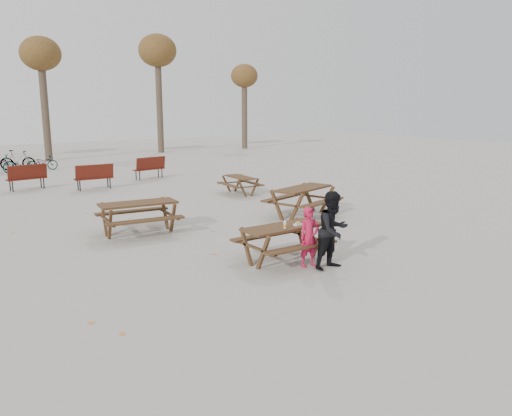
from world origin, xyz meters
TOP-DOWN VIEW (x-y plane):
  - ground at (0.00, 0.00)m, footprint 80.00×80.00m
  - main_picnic_table at (0.00, 0.00)m, footprint 1.80×1.45m
  - food_tray at (0.29, -0.14)m, footprint 0.18×0.11m
  - bread_roll at (0.29, -0.14)m, footprint 0.14×0.06m
  - soda_bottle at (-0.11, -0.19)m, footprint 0.07×0.07m
  - child at (0.21, -0.61)m, footprint 0.50×0.37m
  - adult at (0.51, -0.98)m, footprint 0.82×0.66m
  - picnic_table_east at (3.29, 3.17)m, footprint 2.43×2.15m
  - picnic_table_north at (-1.60, 4.01)m, footprint 2.12×1.79m
  - picnic_table_far at (3.94, 7.56)m, footprint 1.39×1.67m
  - park_bench_row at (-1.73, 12.52)m, footprint 11.34×2.56m
  - tree_row at (0.90, 25.15)m, footprint 32.17×3.52m
  - fallen_leaves at (0.50, 2.50)m, footprint 11.00×11.00m

SIDE VIEW (x-z plane):
  - ground at x=0.00m, z-range 0.00..0.00m
  - fallen_leaves at x=0.50m, z-range 0.00..0.01m
  - picnic_table_far at x=3.94m, z-range 0.00..0.67m
  - picnic_table_north at x=-1.60m, z-range 0.00..0.84m
  - picnic_table_east at x=3.29m, z-range 0.00..0.88m
  - park_bench_row at x=-1.73m, z-range 0.00..1.03m
  - main_picnic_table at x=0.00m, z-range 0.20..0.97m
  - child at x=0.21m, z-range 0.00..1.26m
  - food_tray at x=0.29m, z-range 0.78..0.81m
  - adult at x=0.51m, z-range 0.00..1.61m
  - bread_roll at x=0.29m, z-range 0.81..0.86m
  - soda_bottle at x=-0.11m, z-range 0.76..0.93m
  - tree_row at x=0.90m, z-range 2.06..10.32m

